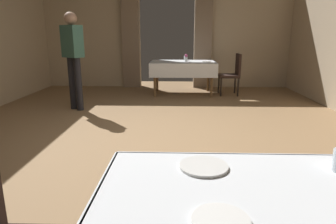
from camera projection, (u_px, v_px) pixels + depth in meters
name	position (u px, v px, depth m)	size (l,w,h in m)	color
ground	(155.00, 139.00, 3.92)	(10.08, 10.08, 0.00)	olive
wall_back	(167.00, 28.00, 7.58)	(6.40, 0.27, 3.00)	tan
dining_table_mid	(183.00, 66.00, 6.77)	(1.48, 1.01, 0.75)	brown
chair_mid_right	(232.00, 72.00, 6.71)	(0.44, 0.44, 0.93)	black
plate_near_c	(204.00, 166.00, 1.34)	(0.22, 0.22, 0.01)	white
plate_near_d	(221.00, 221.00, 0.95)	(0.19, 0.19, 0.01)	white
flower_vase_mid	(186.00, 57.00, 6.71)	(0.07, 0.07, 0.17)	silver
plate_mid_b	(207.00, 61.00, 6.67)	(0.21, 0.21, 0.01)	white
glass_mid_c	(185.00, 58.00, 7.08)	(0.08, 0.08, 0.10)	silver
person_waiter_by_doorway	(73.00, 53.00, 5.24)	(0.42, 0.38, 1.72)	black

